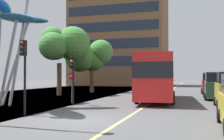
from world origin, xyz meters
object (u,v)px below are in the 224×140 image
(red_bus, at_px, (156,75))
(traffic_light_kerb_near, at_px, (24,61))
(car_side_street, at_px, (210,84))
(car_parked_far, at_px, (215,87))
(car_far_side, at_px, (211,84))
(traffic_light_kerb_far, at_px, (73,69))
(no_entry_sign, at_px, (72,82))

(red_bus, distance_m, traffic_light_kerb_near, 11.93)
(car_side_street, bearing_deg, car_parked_far, -89.89)
(car_side_street, relative_size, car_far_side, 1.02)
(car_parked_far, relative_size, car_far_side, 1.01)
(red_bus, bearing_deg, traffic_light_kerb_far, -134.50)
(traffic_light_kerb_far, distance_m, car_side_street, 18.27)
(red_bus, height_order, traffic_light_kerb_far, red_bus)
(car_far_side, bearing_deg, traffic_light_kerb_near, -110.97)
(red_bus, relative_size, car_side_street, 2.55)
(car_side_street, bearing_deg, no_entry_sign, -127.31)
(no_entry_sign, bearing_deg, car_side_street, 52.69)
(traffic_light_kerb_near, xyz_separation_m, car_side_street, (10.16, 20.64, -1.71))
(red_bus, bearing_deg, car_far_side, 73.02)
(traffic_light_kerb_near, bearing_deg, car_far_side, 69.03)
(red_bus, bearing_deg, no_entry_sign, -146.23)
(traffic_light_kerb_far, xyz_separation_m, no_entry_sign, (-0.68, 1.34, -0.95))
(no_entry_sign, bearing_deg, car_far_side, 62.13)
(traffic_light_kerb_near, relative_size, car_side_street, 0.87)
(car_parked_far, bearing_deg, car_far_side, 88.50)
(red_bus, xyz_separation_m, no_entry_sign, (-5.84, -3.91, -0.53))
(traffic_light_kerb_far, bearing_deg, traffic_light_kerb_near, -92.42)
(traffic_light_kerb_far, height_order, no_entry_sign, traffic_light_kerb_far)
(car_far_side, xyz_separation_m, no_entry_sign, (-11.00, -20.81, 0.60))
(traffic_light_kerb_near, distance_m, no_entry_sign, 6.85)
(car_far_side, bearing_deg, no_entry_sign, -117.87)
(traffic_light_kerb_near, height_order, traffic_light_kerb_far, traffic_light_kerb_near)
(red_bus, xyz_separation_m, car_far_side, (5.16, 16.90, -1.12))
(car_side_street, bearing_deg, red_bus, -115.46)
(red_bus, relative_size, traffic_light_kerb_near, 2.93)
(red_bus, height_order, car_far_side, red_bus)
(car_parked_far, distance_m, car_far_side, 14.38)
(car_side_street, relative_size, no_entry_sign, 1.90)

